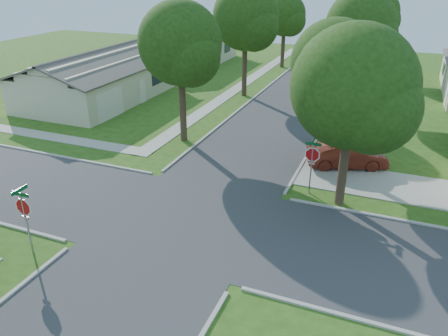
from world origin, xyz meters
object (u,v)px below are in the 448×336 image
stop_sign_sw (24,210)px  car_curb_east (328,104)px  tree_e_far (375,16)px  tree_w_far (285,17)px  car_driveway (347,155)px  tree_ne_corner (354,93)px  tree_e_near (335,67)px  house_nw_far (186,50)px  tree_e_mid (361,29)px  tree_w_near (181,47)px  house_nw_near (98,82)px  stop_sign_ne (312,157)px  car_curb_west (310,51)px  tree_w_mid (246,20)px

stop_sign_sw → car_curb_east: stop_sign_sw is taller
tree_e_far → tree_w_far: 9.42m
stop_sign_sw → car_driveway: bearing=51.4°
tree_ne_corner → car_driveway: size_ratio=1.91×
tree_e_near → house_nw_far: (-20.74, 22.99, -4.13)m
house_nw_far → tree_e_mid: bearing=-27.9°
tree_w_near → house_nw_near: 13.63m
stop_sign_ne → house_nw_far: house_nw_far is taller
tree_w_far → stop_sign_ne: bearing=-72.3°
tree_w_near → car_curb_west: bearing=87.5°
car_driveway → tree_w_far: bearing=2.0°
tree_w_near → tree_w_mid: size_ratio=0.94×
tree_w_mid → car_driveway: (10.64, -12.31, -5.74)m
tree_e_far → stop_sign_sw: bearing=-103.7°
house_nw_far → car_curb_west: bearing=38.8°
stop_sign_sw → car_curb_east: size_ratio=0.67×
car_driveway → tree_e_mid: bearing=-15.1°
stop_sign_ne → tree_w_near: bearing=155.3°
tree_e_far → tree_ne_corner: (1.61, -29.80, -0.39)m
tree_e_near → tree_w_mid: tree_w_mid is taller
car_curb_east → car_curb_west: 24.68m
tree_ne_corner → car_curb_east: bearing=102.5°
tree_e_far → car_curb_west: bearing=133.9°
tree_w_mid → car_driveway: bearing=-49.2°
tree_e_near → tree_e_far: (0.00, 25.00, 0.34)m
tree_w_far → tree_e_near: bearing=-69.4°
tree_e_far → tree_ne_corner: size_ratio=1.01×
tree_ne_corner → tree_w_far: bearing=110.3°
house_nw_near → tree_e_mid: bearing=16.2°
stop_sign_ne → house_nw_near: house_nw_near is taller
tree_w_far → tree_e_mid: bearing=-54.1°
stop_sign_sw → tree_e_mid: (9.46, 25.71, 4.22)m
house_nw_far → car_curb_east: (19.19, -13.55, -0.75)m
tree_e_far → tree_w_near: bearing=-110.6°
tree_e_far → tree_ne_corner: 29.85m
house_nw_near → house_nw_far: 17.00m
stop_sign_sw → tree_w_far: (0.05, 38.71, 3.48)m
tree_ne_corner → car_curb_east: 15.36m
tree_w_far → house_nw_far: bearing=-170.0°
tree_e_far → car_curb_east: tree_e_far is taller
stop_sign_ne → tree_e_mid: (0.06, 16.31, 4.22)m
house_nw_near → tree_w_near: bearing=-27.8°
stop_sign_sw → car_curb_east: bearing=71.2°
tree_ne_corner → tree_e_mid: bearing=95.4°
stop_sign_ne → car_curb_east: stop_sign_ne is taller
car_driveway → car_curb_west: car_driveway is taller
tree_e_near → house_nw_near: tree_e_near is taller
tree_e_far → car_curb_west: size_ratio=2.17×
tree_w_mid → tree_e_far: bearing=54.1°
house_nw_near → car_driveway: house_nw_near is taller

